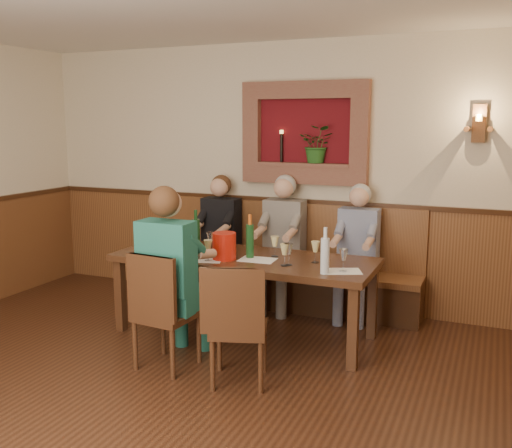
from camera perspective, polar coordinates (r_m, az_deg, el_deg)
The scene contains 32 objects.
ground_plane at distance 4.01m, azimuth -12.83°, elevation -19.48°, with size 6.00×6.00×0.00m, color black.
room_shell at distance 3.49m, azimuth -14.07°, elevation 8.60°, with size 6.04×6.04×2.82m.
wainscoting at distance 3.75m, azimuth -13.19°, elevation -11.66°, with size 6.02×6.02×1.15m.
wall_niche at distance 6.03m, azimuth 5.20°, elevation 8.63°, with size 1.36×0.30×1.06m.
wall_sconce at distance 5.72m, azimuth 21.41°, elevation 9.26°, with size 0.25×0.20×0.35m.
dining_table at distance 5.25m, azimuth -1.22°, elevation -4.04°, with size 2.40×0.90×0.75m.
bench at distance 6.18m, azimuth 2.41°, elevation -5.18°, with size 3.00×0.45×1.11m.
chair_near_left at distance 4.73m, azimuth -9.02°, elevation -10.80°, with size 0.46×0.46×0.97m.
chair_near_right at distance 4.42m, azimuth -1.72°, elevation -12.34°, with size 0.53×0.53×0.94m.
person_bench_left at distance 6.30m, azimuth -3.83°, elevation -2.58°, with size 0.41×0.50×1.39m.
person_bench_mid at distance 6.01m, azimuth 2.55°, elevation -3.08°, with size 0.42×0.51×1.42m.
person_bench_right at distance 5.79m, azimuth 9.95°, elevation -4.01°, with size 0.39×0.48×1.36m.
person_chair_front at distance 4.73m, azimuth -8.24°, elevation -6.51°, with size 0.44×0.54×1.48m.
spittoon_bucket at distance 5.11m, azimuth -3.19°, elevation -2.21°, with size 0.21×0.21×0.24m, color red.
wine_bottle_green_a at distance 5.15m, azimuth -0.61°, elevation -1.62°, with size 0.07×0.07×0.40m.
wine_bottle_green_b at distance 5.43m, azimuth -6.01°, elevation -1.03°, with size 0.10×0.10×0.40m.
water_bottle at distance 4.64m, azimuth 6.91°, elevation -3.08°, with size 0.09×0.09×0.38m.
tasting_sheet_a at distance 5.40m, azimuth -9.70°, elevation -2.96°, with size 0.29×0.21×0.00m, color white.
tasting_sheet_b at distance 5.10m, azimuth 0.15°, elevation -3.58°, with size 0.32×0.23×0.00m, color white.
tasting_sheet_c at distance 4.77m, azimuth 8.69°, elevation -4.69°, with size 0.29×0.21×0.00m, color white.
tasting_sheet_d at distance 5.10m, azimuth -5.08°, elevation -3.64°, with size 0.28×0.20×0.00m, color white.
wine_glass_0 at distance 5.56m, azimuth -10.21°, elevation -1.60°, with size 0.08×0.08×0.19m, color #D6C780, non-canonical shape.
wine_glass_1 at distance 5.64m, azimuth -7.20°, elevation -1.35°, with size 0.08×0.08×0.19m, color white, non-canonical shape.
wine_glass_2 at distance 5.29m, azimuth -7.56°, elevation -2.12°, with size 0.08×0.08×0.19m, color #D6C780, non-canonical shape.
wine_glass_3 at distance 5.41m, azimuth -4.59°, elevation -1.80°, with size 0.08×0.08×0.19m, color white, non-canonical shape.
wine_glass_4 at distance 5.16m, azimuth -2.78°, elevation -2.37°, with size 0.08×0.08×0.19m, color #D6C780, non-canonical shape.
wine_glass_5 at distance 5.20m, azimuth 1.89°, elevation -2.26°, with size 0.08×0.08×0.19m, color #D6C780, non-canonical shape.
wine_glass_6 at distance 4.90m, azimuth 3.30°, elevation -3.05°, with size 0.08×0.08×0.19m, color white, non-canonical shape.
wine_glass_7 at distance 5.01m, azimuth 5.95°, elevation -2.80°, with size 0.08×0.08×0.19m, color #D6C780, non-canonical shape.
wine_glass_8 at distance 4.74m, azimuth 8.72°, elevation -3.62°, with size 0.08×0.08×0.19m, color white, non-canonical shape.
wine_glass_9 at distance 5.05m, azimuth -4.81°, elevation -2.66°, with size 0.08×0.08×0.19m, color #D6C780, non-canonical shape.
wine_glass_10 at distance 4.88m, azimuth 2.86°, elevation -3.10°, with size 0.08×0.08×0.19m, color #D6C780, non-canonical shape.
Camera 1 is at (2.10, -2.79, 1.97)m, focal length 40.00 mm.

